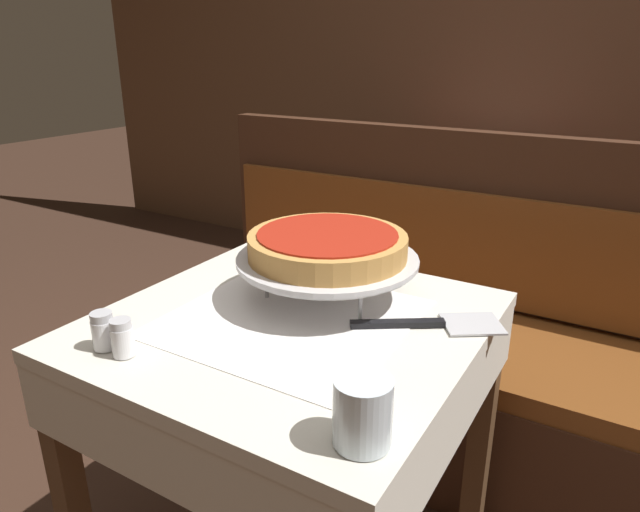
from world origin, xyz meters
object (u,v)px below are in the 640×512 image
at_px(booth_bench, 433,360).
at_px(deep_dish_pizza, 327,245).
at_px(pizza_server, 433,324).
at_px(water_glass_near, 363,412).
at_px(pizza_pan_stand, 327,261).
at_px(salt_shaker, 103,331).
at_px(dining_table_front, 291,364).
at_px(dining_table_rear, 474,186).
at_px(condiment_caddy, 479,157).
at_px(pepper_shaker, 122,338).

height_order(booth_bench, deep_dish_pizza, booth_bench).
xyz_separation_m(pizza_server, water_glass_near, (0.04, -0.38, 0.04)).
bearing_deg(pizza_pan_stand, pizza_server, -1.71).
xyz_separation_m(pizza_pan_stand, salt_shaker, (-0.23, -0.39, -0.05)).
distance_m(dining_table_front, booth_bench, 0.79).
relative_size(dining_table_front, deep_dish_pizza, 2.21).
bearing_deg(pizza_pan_stand, booth_bench, 85.17).
bearing_deg(deep_dish_pizza, salt_shaker, -120.78).
bearing_deg(dining_table_rear, deep_dish_pizza, -84.47).
bearing_deg(water_glass_near, condiment_caddy, 101.82).
xyz_separation_m(dining_table_front, condiment_caddy, (-0.12, 1.72, 0.14)).
relative_size(dining_table_front, booth_bench, 0.41).
bearing_deg(pepper_shaker, booth_bench, 76.61).
bearing_deg(dining_table_rear, water_glass_near, -77.80).
relative_size(deep_dish_pizza, salt_shaker, 4.79).
bearing_deg(pizza_server, pizza_pan_stand, 178.29).
height_order(dining_table_front, dining_table_rear, same).
bearing_deg(deep_dish_pizza, condiment_caddy, 94.86).
relative_size(dining_table_front, water_glass_near, 7.50).
bearing_deg(dining_table_rear, pepper_shaker, -90.71).
bearing_deg(condiment_caddy, pepper_shaker, -91.39).
bearing_deg(water_glass_near, pizza_pan_stand, 125.88).
height_order(dining_table_rear, booth_bench, booth_bench).
distance_m(water_glass_near, condiment_caddy, 2.02).
height_order(dining_table_rear, condiment_caddy, condiment_caddy).
bearing_deg(pizza_server, deep_dish_pizza, 178.29).
xyz_separation_m(pizza_server, pepper_shaker, (-0.43, -0.38, 0.03)).
bearing_deg(dining_table_front, pepper_shaker, -121.90).
relative_size(deep_dish_pizza, water_glass_near, 3.39).
height_order(booth_bench, salt_shaker, booth_bench).
xyz_separation_m(booth_bench, deep_dish_pizza, (-0.05, -0.59, 0.56)).
bearing_deg(pizza_server, salt_shaker, -141.08).
height_order(dining_table_front, water_glass_near, water_glass_near).
xyz_separation_m(deep_dish_pizza, pepper_shaker, (-0.18, -0.39, -0.09)).
relative_size(booth_bench, deep_dish_pizza, 5.35).
relative_size(pizza_server, salt_shaker, 3.97).
bearing_deg(condiment_caddy, dining_table_rear, 118.00).
distance_m(dining_table_rear, pepper_shaker, 2.03).
height_order(dining_table_front, condiment_caddy, condiment_caddy).
height_order(pepper_shaker, condiment_caddy, condiment_caddy).
height_order(dining_table_rear, pizza_pan_stand, pizza_pan_stand).
bearing_deg(pizza_pan_stand, condiment_caddy, 94.86).
relative_size(dining_table_front, dining_table_rear, 1.00).
bearing_deg(pizza_pan_stand, dining_table_front, -97.30).
relative_size(booth_bench, pepper_shaker, 26.13).
distance_m(pizza_pan_stand, water_glass_near, 0.48).
relative_size(deep_dish_pizza, pepper_shaker, 4.89).
relative_size(salt_shaker, pepper_shaker, 1.02).
bearing_deg(condiment_caddy, pizza_pan_stand, -85.14).
bearing_deg(deep_dish_pizza, pepper_shaker, -115.21).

